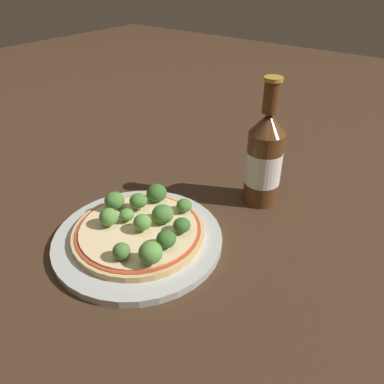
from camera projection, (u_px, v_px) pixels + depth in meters
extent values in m
plane|color=#3D2819|center=(134.00, 251.00, 0.56)|extent=(3.00, 3.00, 0.00)
cylinder|color=#B2B7B2|center=(138.00, 239.00, 0.58)|extent=(0.26, 0.26, 0.01)
cylinder|color=tan|center=(139.00, 232.00, 0.57)|extent=(0.20, 0.20, 0.01)
cylinder|color=#B74728|center=(139.00, 229.00, 0.57)|extent=(0.19, 0.19, 0.00)
cylinder|color=beige|center=(139.00, 229.00, 0.57)|extent=(0.18, 0.18, 0.00)
cylinder|color=#89A866|center=(115.00, 206.00, 0.61)|extent=(0.01, 0.01, 0.01)
ellipsoid|color=#477A33|center=(114.00, 200.00, 0.60)|extent=(0.03, 0.03, 0.03)
cylinder|color=#89A866|center=(184.00, 210.00, 0.60)|extent=(0.01, 0.01, 0.01)
ellipsoid|color=#477A33|center=(184.00, 205.00, 0.60)|extent=(0.03, 0.03, 0.02)
cylinder|color=#89A866|center=(139.00, 207.00, 0.61)|extent=(0.01, 0.01, 0.01)
ellipsoid|color=#477A33|center=(138.00, 201.00, 0.60)|extent=(0.03, 0.03, 0.02)
cylinder|color=#89A866|center=(122.00, 256.00, 0.51)|extent=(0.01, 0.01, 0.01)
ellipsoid|color=#477A33|center=(121.00, 251.00, 0.51)|extent=(0.02, 0.02, 0.02)
cylinder|color=#89A866|center=(141.00, 227.00, 0.56)|extent=(0.01, 0.01, 0.01)
ellipsoid|color=#568E3D|center=(140.00, 221.00, 0.56)|extent=(0.03, 0.03, 0.02)
cylinder|color=#89A866|center=(163.00, 220.00, 0.58)|extent=(0.01, 0.01, 0.01)
ellipsoid|color=#477A33|center=(163.00, 214.00, 0.57)|extent=(0.03, 0.03, 0.03)
cylinder|color=#89A866|center=(182.00, 230.00, 0.56)|extent=(0.01, 0.01, 0.01)
ellipsoid|color=#386628|center=(182.00, 225.00, 0.55)|extent=(0.03, 0.03, 0.02)
cylinder|color=#89A866|center=(108.00, 224.00, 0.57)|extent=(0.01, 0.01, 0.01)
ellipsoid|color=#568E3D|center=(107.00, 218.00, 0.56)|extent=(0.03, 0.03, 0.03)
cylinder|color=#89A866|center=(151.00, 260.00, 0.50)|extent=(0.01, 0.01, 0.01)
ellipsoid|color=#568E3D|center=(151.00, 253.00, 0.49)|extent=(0.03, 0.03, 0.03)
cylinder|color=#89A866|center=(127.00, 219.00, 0.58)|extent=(0.01, 0.01, 0.01)
ellipsoid|color=#568E3D|center=(127.00, 215.00, 0.58)|extent=(0.02, 0.02, 0.02)
cylinder|color=#89A866|center=(167.00, 245.00, 0.53)|extent=(0.01, 0.01, 0.01)
ellipsoid|color=#386628|center=(166.00, 239.00, 0.52)|extent=(0.03, 0.03, 0.02)
cylinder|color=#89A866|center=(157.00, 198.00, 0.63)|extent=(0.01, 0.01, 0.01)
ellipsoid|color=#386628|center=(157.00, 193.00, 0.63)|extent=(0.03, 0.03, 0.03)
cylinder|color=#563319|center=(263.00, 168.00, 0.64)|extent=(0.06, 0.06, 0.13)
cylinder|color=silver|center=(263.00, 167.00, 0.64)|extent=(0.06, 0.06, 0.06)
cone|color=#563319|center=(268.00, 123.00, 0.60)|extent=(0.06, 0.06, 0.03)
cylinder|color=#563319|center=(271.00, 97.00, 0.58)|extent=(0.03, 0.03, 0.05)
cylinder|color=#B7892D|center=(274.00, 79.00, 0.56)|extent=(0.03, 0.03, 0.01)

